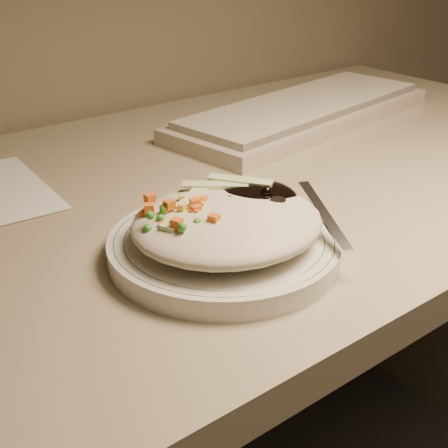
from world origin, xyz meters
TOP-DOWN VIEW (x-y plane):
  - desk at (0.00, 1.38)m, footprint 1.40×0.70m
  - plate at (-0.11, 1.20)m, footprint 0.23×0.23m
  - plate_rim at (-0.11, 1.20)m, footprint 0.22×0.22m
  - meal at (-0.11, 1.20)m, footprint 0.21×0.19m
  - keyboard at (0.28, 1.49)m, footprint 0.52×0.25m

SIDE VIEW (x-z plane):
  - desk at x=0.00m, z-range 0.17..0.91m
  - plate at x=-0.11m, z-range 0.74..0.76m
  - keyboard at x=0.28m, z-range 0.74..0.77m
  - plate_rim at x=-0.11m, z-range 0.76..0.76m
  - meal at x=-0.11m, z-range 0.76..0.81m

